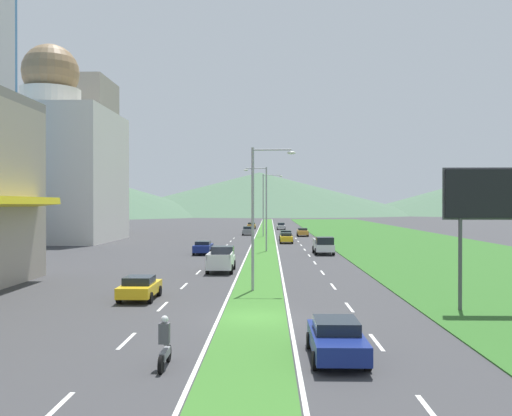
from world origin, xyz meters
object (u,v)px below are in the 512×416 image
car_4 (203,247)px  car_7 (286,238)px  car_8 (303,232)px  pickup_truck_1 (221,259)px  street_lamp_mid (264,204)px  street_lamp_far (265,201)px  street_lamp_near (257,209)px  car_1 (251,226)px  car_5 (140,287)px  pickup_truck_0 (324,245)px  car_3 (286,236)px  car_2 (336,339)px  car_0 (281,226)px  motorcycle_rider (165,346)px  billboard_roadside (498,201)px  car_6 (248,231)px

car_4 → car_7: 20.45m
car_8 → pickup_truck_1: (-9.83, -51.36, 0.23)m
street_lamp_mid → street_lamp_far: (-0.09, 29.96, 0.47)m
street_lamp_mid → street_lamp_near: bearing=-90.3°
car_1 → car_8: 30.57m
street_lamp_far → car_8: bearing=18.0°
car_5 → car_7: 48.76m
pickup_truck_0 → pickup_truck_1: size_ratio=1.00×
street_lamp_mid → car_8: (6.46, 32.09, -4.94)m
car_1 → car_5: car_1 is taller
car_1 → car_4: 64.54m
car_3 → car_5: bearing=-10.8°
car_2 → car_4: bearing=-166.8°
car_0 → car_8: car_0 is taller
pickup_truck_1 → car_7: bearing=-10.8°
car_0 → car_7: 43.24m
street_lamp_far → car_2: size_ratio=2.40×
car_4 → car_7: car_7 is taller
car_0 → car_1: car_0 is taller
street_lamp_far → motorcycle_rider: bearing=-92.1°
street_lamp_mid → pickup_truck_0: bearing=-25.0°
street_lamp_near → car_1: bearing=92.1°
car_2 → car_3: car_3 is taller
street_lamp_mid → pickup_truck_1: 20.12m
car_0 → car_5: car_0 is taller
car_7 → car_8: car_7 is taller
car_2 → car_0: bearing=179.9°
pickup_truck_1 → car_4: bearing=12.2°
car_2 → car_4: (-9.87, 42.08, 0.04)m
car_1 → car_2: 106.73m
car_1 → car_7: car_7 is taller
pickup_truck_0 → street_lamp_near: bearing=-14.4°
car_2 → billboard_roadside: bearing=134.1°
street_lamp_mid → pickup_truck_0: (6.72, -3.13, -4.71)m
car_2 → car_5: size_ratio=1.10×
billboard_roadside → car_2: 14.20m
pickup_truck_1 → car_1: bearing=0.1°
street_lamp_mid → street_lamp_far: size_ratio=0.93×
car_5 → car_7: size_ratio=0.99×
car_2 → car_8: bearing=177.5°
car_6 → car_7: 22.03m
street_lamp_mid → car_3: 20.90m
car_0 → car_6: size_ratio=1.01×
street_lamp_mid → car_0: (3.23, 57.71, -4.93)m
street_lamp_near → car_8: bearing=83.9°
car_5 → motorcycle_rider: bearing=-163.4°
motorcycle_rider → car_0: bearing=-3.4°
street_lamp_near → car_8: 62.52m
car_5 → car_8: (13.44, 65.34, 0.03)m
street_lamp_mid → car_3: size_ratio=2.17×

